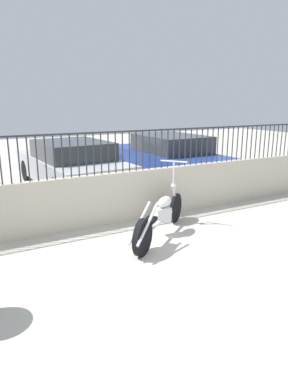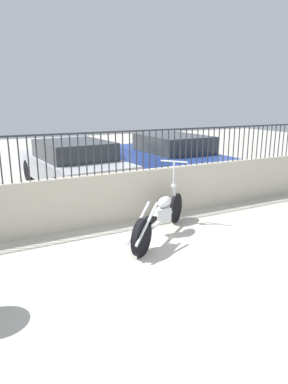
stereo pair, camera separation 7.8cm
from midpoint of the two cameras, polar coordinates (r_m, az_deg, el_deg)
ground_plane at (r=4.79m, az=8.90°, el=-14.25°), size 40.00×40.00×0.00m
low_wall at (r=6.72m, az=-4.23°, el=-0.91°), size 9.76×0.18×0.99m
fence_railing at (r=6.52m, az=-4.40°, el=7.60°), size 9.76×0.04×0.80m
motorcycle_white at (r=5.90m, az=2.88°, el=-4.25°), size 1.87×1.53×1.26m
car_silver at (r=9.61m, az=-11.62°, el=4.63°), size 2.19×4.61×1.30m
car_blue at (r=10.61m, az=4.51°, el=5.92°), size 1.89×4.61×1.35m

